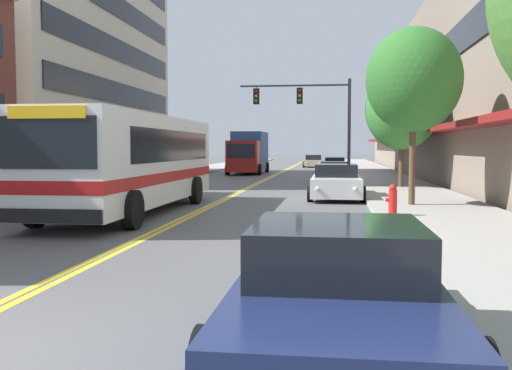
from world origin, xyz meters
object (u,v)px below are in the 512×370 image
car_black_parked_left_mid (180,173)px  street_tree_right_far (402,110)px  car_dark_grey_parked_right_mid (335,172)px  box_truck (249,153)px  street_tree_right_mid (414,80)px  car_champagne_moving_lead (314,161)px  car_navy_parked_right_foreground (337,295)px  car_silver_parked_right_end (335,166)px  car_white_parked_right_far (336,183)px  fire_hydrant (393,200)px  traffic_signal_mast (310,109)px  city_bus (134,158)px

car_black_parked_left_mid → street_tree_right_far: street_tree_right_far is taller
car_dark_grey_parked_right_mid → street_tree_right_far: bearing=-61.5°
box_truck → street_tree_right_mid: bearing=-69.8°
car_champagne_moving_lead → car_dark_grey_parked_right_mid: bearing=-85.3°
car_navy_parked_right_foreground → box_truck: box_truck is taller
car_silver_parked_right_end → car_white_parked_right_far: bearing=-90.1°
car_black_parked_left_mid → car_navy_parked_right_foreground: car_navy_parked_right_foreground is taller
fire_hydrant → car_black_parked_left_mid: bearing=123.8°
traffic_signal_mast → car_dark_grey_parked_right_mid: bearing=28.0°
street_tree_right_far → car_white_parked_right_far: bearing=-121.1°
traffic_signal_mast → car_navy_parked_right_foreground: bearing=-87.1°
city_bus → car_white_parked_right_far: (6.41, 5.68, -1.07)m
car_black_parked_left_mid → fire_hydrant: bearing=-56.2°
city_bus → street_tree_right_far: 14.67m
traffic_signal_mast → street_tree_right_far: bearing=-47.3°
city_bus → box_truck: (-0.32, 27.12, -0.05)m
city_bus → traffic_signal_mast: traffic_signal_mast is taller
car_white_parked_right_far → box_truck: (-6.73, 21.44, 1.02)m
city_bus → car_navy_parked_right_foreground: 13.46m
traffic_signal_mast → street_tree_right_mid: (3.95, -13.89, -0.02)m
car_white_parked_right_far → street_tree_right_mid: street_tree_right_mid is taller
car_navy_parked_right_foreground → car_champagne_moving_lead: car_navy_parked_right_foreground is taller
car_black_parked_left_mid → traffic_signal_mast: size_ratio=0.66×
traffic_signal_mast → car_champagne_moving_lead: bearing=91.4°
street_tree_right_far → fire_hydrant: 12.61m
car_black_parked_left_mid → street_tree_right_far: (11.99, -3.43, 3.30)m
car_dark_grey_parked_right_mid → box_truck: box_truck is taller
car_white_parked_right_far → street_tree_right_mid: size_ratio=0.83×
car_navy_parked_right_foreground → street_tree_right_far: street_tree_right_far is taller
car_black_parked_left_mid → car_silver_parked_right_end: 16.08m
box_truck → street_tree_right_mid: (9.21, -25.09, 2.61)m
car_white_parked_right_far → box_truck: size_ratio=0.68×
car_black_parked_left_mid → street_tree_right_mid: street_tree_right_mid is taller
car_champagne_moving_lead → traffic_signal_mast: 27.19m
car_navy_parked_right_foreground → car_champagne_moving_lead: 54.73m
car_dark_grey_parked_right_mid → traffic_signal_mast: size_ratio=0.75×
car_navy_parked_right_foreground → car_black_parked_left_mid: bearing=108.5°
car_champagne_moving_lead → car_black_parked_left_mid: bearing=-103.2°
street_tree_right_far → box_truck: bearing=121.4°
car_black_parked_left_mid → city_bus: bearing=-80.4°
car_navy_parked_right_foreground → car_white_parked_right_far: (0.09, 17.51, 0.04)m
city_bus → street_tree_right_mid: bearing=12.9°
car_white_parked_right_far → traffic_signal_mast: (-1.48, 10.24, 3.66)m
street_tree_right_mid → street_tree_right_far: size_ratio=1.03×
car_white_parked_right_far → street_tree_right_far: size_ratio=0.86×
car_silver_parked_right_end → street_tree_right_mid: (2.45, -25.72, 3.68)m
city_bus → car_dark_grey_parked_right_mid: 17.94m
car_white_parked_right_far → car_dark_grey_parked_right_mid: bearing=90.0°
car_black_parked_left_mid → car_silver_parked_right_end: bearing=56.6°
car_white_parked_right_far → street_tree_right_mid: 5.72m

